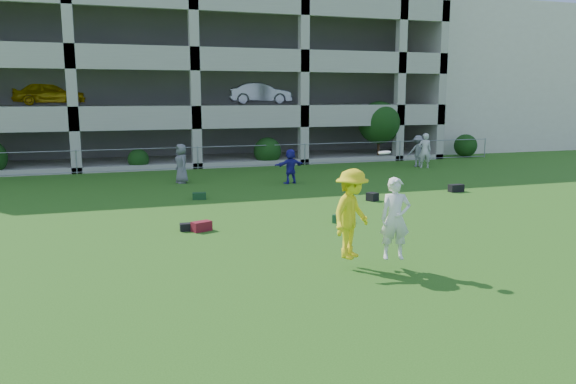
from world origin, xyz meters
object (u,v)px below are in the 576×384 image
object	(u,v)px
bystander_c	(181,164)
bystander_f	(418,151)
bystander_d	(290,166)
frisbee_contest	(361,215)
crate_d	(372,197)
stucco_building	(468,80)
parking_garage	(174,62)
bystander_e	(425,151)

from	to	relation	value
bystander_c	bystander_f	xyz separation A→B (m)	(13.02, 1.86, -0.02)
bystander_d	bystander_f	xyz separation A→B (m)	(8.48, 3.48, 0.08)
frisbee_contest	bystander_f	bearing A→B (deg)	55.13
crate_d	frisbee_contest	distance (m)	8.42
crate_d	bystander_f	bearing A→B (deg)	50.34
stucco_building	crate_d	bearing A→B (deg)	-132.46
stucco_building	bystander_c	xyz separation A→B (m)	(-24.46, -13.57, -4.13)
frisbee_contest	bystander_c	bearing A→B (deg)	98.57
stucco_building	parking_garage	xyz separation A→B (m)	(-23.01, -0.30, 1.01)
bystander_c	frisbee_contest	world-z (taller)	frisbee_contest
bystander_d	bystander_f	bearing A→B (deg)	-169.20
bystander_f	parking_garage	distance (m)	17.05
bystander_e	crate_d	bearing A→B (deg)	67.39
stucco_building	bystander_c	bearing A→B (deg)	-150.97
bystander_e	bystander_f	size ratio (longest dim) A/B	1.10
stucco_building	bystander_e	bearing A→B (deg)	-132.71
bystander_e	bystander_f	distance (m)	0.64
stucco_building	bystander_e	world-z (taller)	stucco_building
stucco_building	bystander_d	distance (m)	25.41
bystander_e	frisbee_contest	size ratio (longest dim) A/B	0.77
frisbee_contest	parking_garage	size ratio (longest dim) A/B	0.08
frisbee_contest	stucco_building	bearing A→B (deg)	50.77
frisbee_contest	crate_d	bearing A→B (deg)	61.35
crate_d	parking_garage	bearing A→B (deg)	103.19
bystander_c	parking_garage	world-z (taller)	parking_garage
parking_garage	bystander_c	bearing A→B (deg)	-96.25
crate_d	parking_garage	world-z (taller)	parking_garage
bystander_c	frisbee_contest	bearing A→B (deg)	-2.99
stucco_building	bystander_f	size ratio (longest dim) A/B	9.44
bystander_f	parking_garage	size ratio (longest dim) A/B	0.06
frisbee_contest	parking_garage	world-z (taller)	parking_garage
crate_d	stucco_building	bearing A→B (deg)	47.54
bystander_d	bystander_e	distance (m)	8.98
parking_garage	bystander_d	bearing A→B (deg)	-78.31
bystander_f	parking_garage	world-z (taller)	parking_garage
bystander_c	parking_garage	distance (m)	14.31
stucco_building	bystander_f	distance (m)	16.89
bystander_d	crate_d	xyz separation A→B (m)	(1.55, -4.88, -0.62)
stucco_building	parking_garage	world-z (taller)	parking_garage
bystander_c	bystander_e	xyz separation A→B (m)	(13.05, 1.22, 0.06)
crate_d	parking_garage	size ratio (longest dim) A/B	0.01
bystander_c	crate_d	bearing A→B (deg)	31.55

